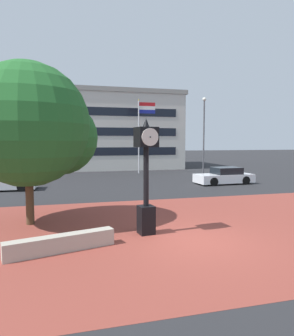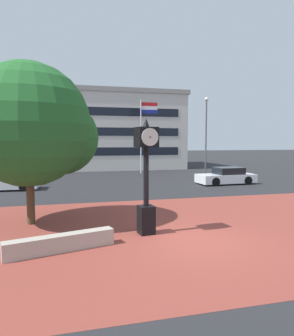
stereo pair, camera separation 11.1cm
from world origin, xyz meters
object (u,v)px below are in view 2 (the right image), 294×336
plaza_tree (36,128)px  civic_building (81,131)px  car_street_near (7,181)px  street_lamp_post (206,129)px  car_street_mid (226,177)px  street_clock (146,173)px  flagpole_primary (143,128)px

plaza_tree → civic_building: 27.05m
car_street_near → street_lamp_post: street_lamp_post is taller
car_street_mid → civic_building: size_ratio=0.18×
street_lamp_post → car_street_mid: bearing=-98.8°
street_clock → civic_building: civic_building is taller
flagpole_primary → street_clock: bearing=-103.1°
street_clock → street_lamp_post: size_ratio=0.55×
car_street_near → flagpole_primary: size_ratio=0.56×
car_street_mid → street_lamp_post: 6.95m
car_street_near → car_street_mid: 15.80m
car_street_near → street_lamp_post: 17.76m
street_lamp_post → plaza_tree: bearing=-134.2°
car_street_near → street_lamp_post: bearing=-71.0°
car_street_near → civic_building: (5.52, 17.54, 4.04)m
car_street_mid → street_lamp_post: bearing=-11.4°
street_clock → civic_building: (-1.18, 29.43, 2.48)m
car_street_near → car_street_mid: (15.78, -0.90, 0.00)m
flagpole_primary → civic_building: (-5.95, 8.94, -0.03)m
plaza_tree → car_street_mid: (12.90, 8.46, -3.20)m
car_street_mid → street_lamp_post: size_ratio=0.61×
car_street_near → civic_building: 18.83m
flagpole_primary → civic_building: size_ratio=0.31×
civic_building → flagpole_primary: bearing=-56.4°
street_clock → car_street_mid: size_ratio=0.90×
flagpole_primary → civic_building: civic_building is taller
street_clock → street_lamp_post: bearing=51.4°
plaza_tree → car_street_near: size_ratio=1.48×
car_street_mid → car_street_near: bearing=84.1°
street_clock → flagpole_primary: flagpole_primary is taller
plaza_tree → civic_building: civic_building is taller
car_street_mid → civic_building: civic_building is taller
street_clock → car_street_near: (-6.70, 11.89, -1.57)m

